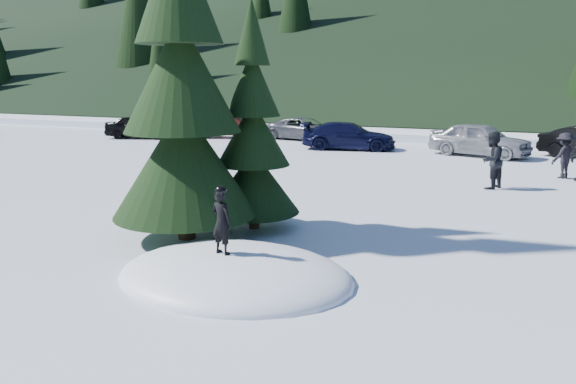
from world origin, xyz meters
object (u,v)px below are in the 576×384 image
at_px(spruce_short, 253,142).
at_px(adult_2, 564,155).
at_px(car_4, 480,139).
at_px(car_3, 349,136).
at_px(spruce_tall, 181,90).
at_px(car_0, 140,127).
at_px(adult_0, 491,160).
at_px(car_2, 305,129).
at_px(car_1, 227,125).
at_px(child_skier, 222,222).

distance_m(spruce_short, adult_2, 12.70).
bearing_deg(car_4, car_3, 107.65).
relative_size(spruce_tall, car_0, 2.20).
xyz_separation_m(adult_0, car_2, (-10.66, 10.72, -0.31)).
relative_size(spruce_short, car_3, 1.16).
bearing_deg(spruce_short, car_3, 98.43).
bearing_deg(car_0, car_1, -79.07).
distance_m(spruce_tall, car_3, 16.64).
distance_m(child_skier, car_0, 24.21).
distance_m(spruce_short, car_1, 20.23).
relative_size(adult_2, car_0, 0.42).
xyz_separation_m(child_skier, adult_2, (6.18, 13.70, -0.25)).
bearing_deg(car_3, car_0, 78.83).
relative_size(car_0, car_2, 0.87).
height_order(adult_0, adult_2, adult_0).
bearing_deg(child_skier, car_3, -66.69).
distance_m(spruce_tall, child_skier, 3.58).
bearing_deg(car_2, spruce_short, -150.18).
bearing_deg(car_2, child_skier, -150.26).
xyz_separation_m(spruce_short, adult_0, (4.93, 7.33, -1.17)).
height_order(car_2, car_3, car_3).
bearing_deg(spruce_short, child_skier, -72.89).
xyz_separation_m(car_0, car_4, (18.85, 0.12, 0.10)).
height_order(child_skier, car_3, child_skier).
bearing_deg(spruce_short, car_2, 107.62).
bearing_deg(car_4, adult_0, -156.04).
bearing_deg(child_skier, car_0, -35.72).
bearing_deg(spruce_short, car_1, 120.99).
relative_size(adult_2, car_2, 0.36).
bearing_deg(adult_2, adult_0, 5.76).
bearing_deg(car_2, car_1, 111.28).
xyz_separation_m(spruce_tall, adult_0, (5.93, 8.73, -2.39)).
relative_size(child_skier, car_1, 0.27).
bearing_deg(adult_2, spruce_short, 7.66).
bearing_deg(car_4, car_1, 98.11).
bearing_deg(child_skier, car_2, -59.19).
height_order(adult_2, car_1, adult_2).
bearing_deg(car_2, car_4, -94.86).
xyz_separation_m(spruce_tall, child_skier, (2.02, -1.92, -2.25)).
bearing_deg(adult_2, car_4, -103.04).
bearing_deg(spruce_tall, child_skier, -43.56).
distance_m(adult_0, car_3, 10.48).
height_order(car_2, car_4, car_4).
relative_size(car_3, car_4, 1.03).
relative_size(spruce_short, car_2, 1.20).
height_order(spruce_tall, car_4, spruce_tall).
bearing_deg(spruce_tall, car_4, 73.16).
xyz_separation_m(spruce_short, car_2, (-5.73, 18.04, -1.48)).
relative_size(spruce_tall, child_skier, 7.28).
distance_m(adult_0, adult_2, 3.81).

